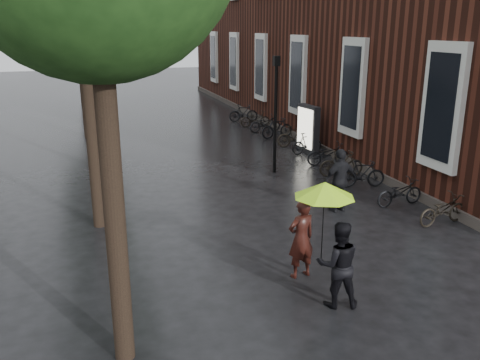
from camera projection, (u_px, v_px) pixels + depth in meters
name	position (u px, v px, depth m)	size (l,w,h in m)	color
ground	(372.00, 346.00, 8.59)	(120.00, 120.00, 0.00)	black
brick_building	(355.00, 10.00, 27.62)	(10.20, 33.20, 12.00)	#38160F
person_burgundy	(301.00, 239.00, 10.76)	(0.64, 0.42, 1.75)	black
person_black	(338.00, 264.00, 9.64)	(0.84, 0.65, 1.72)	black
lime_umbrella	(325.00, 190.00, 9.83)	(1.22, 1.22, 1.79)	black
pedestrian_walking	(340.00, 180.00, 14.61)	(1.09, 0.45, 1.86)	black
parked_bicycles	(305.00, 143.00, 21.36)	(2.06, 17.06, 1.00)	black
ad_lightbox	(308.00, 129.00, 21.38)	(0.31, 1.35, 2.03)	black
lamp_post	(276.00, 103.00, 18.05)	(0.22, 0.22, 4.20)	black
cycle_sign	(112.00, 105.00, 22.89)	(0.14, 0.49, 2.71)	#262628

